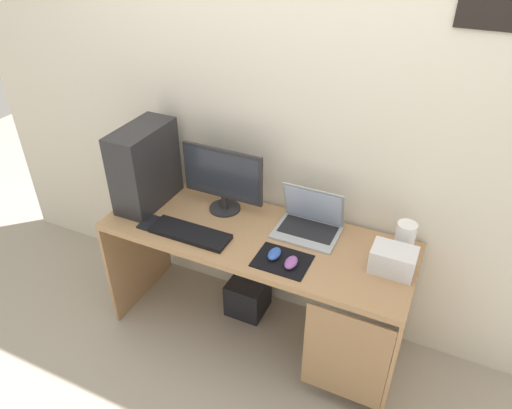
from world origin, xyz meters
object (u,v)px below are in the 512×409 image
(monitor, at_px, (223,179))
(projector, at_px, (393,260))
(subwoofer, at_px, (248,296))
(keyboard, at_px, (190,233))
(laptop, at_px, (309,222))
(mouse_right, at_px, (291,262))
(pc_tower, at_px, (145,166))
(speaker, at_px, (405,238))
(cell_phone, at_px, (149,222))
(mouse_left, at_px, (274,254))

(monitor, height_order, projector, monitor)
(subwoofer, bearing_deg, keyboard, -121.31)
(laptop, xyz_separation_m, mouse_right, (0.02, -0.30, -0.03))
(monitor, bearing_deg, pc_tower, -166.71)
(pc_tower, distance_m, laptop, 0.93)
(speaker, relative_size, cell_phone, 1.25)
(laptop, relative_size, speaker, 1.98)
(monitor, relative_size, subwoofer, 2.05)
(keyboard, height_order, mouse_right, mouse_right)
(pc_tower, bearing_deg, mouse_left, -10.73)
(keyboard, relative_size, mouse_right, 4.38)
(monitor, relative_size, mouse_left, 4.76)
(pc_tower, xyz_separation_m, laptop, (0.91, 0.12, -0.18))
(keyboard, height_order, subwoofer, keyboard)
(monitor, xyz_separation_m, projector, (0.93, -0.11, -0.14))
(monitor, height_order, subwoofer, monitor)
(projector, height_order, mouse_right, projector)
(keyboard, bearing_deg, laptop, 29.18)
(laptop, relative_size, cell_phone, 2.49)
(keyboard, distance_m, cell_phone, 0.25)
(keyboard, bearing_deg, mouse_left, 2.51)
(monitor, distance_m, laptop, 0.51)
(projector, distance_m, subwoofer, 1.05)
(laptop, bearing_deg, monitor, -177.68)
(laptop, distance_m, subwoofer, 0.75)
(laptop, height_order, speaker, laptop)
(monitor, height_order, mouse_right, monitor)
(monitor, xyz_separation_m, mouse_right, (0.50, -0.28, -0.17))
(mouse_left, distance_m, mouse_right, 0.10)
(mouse_left, distance_m, cell_phone, 0.71)
(keyboard, bearing_deg, speaker, 18.00)
(projector, bearing_deg, pc_tower, 179.49)
(speaker, bearing_deg, subwoofer, -177.69)
(speaker, xyz_separation_m, mouse_left, (-0.54, -0.31, -0.06))
(monitor, bearing_deg, projector, -6.81)
(laptop, xyz_separation_m, speaker, (0.47, 0.03, 0.03))
(monitor, bearing_deg, subwoofer, 6.63)
(cell_phone, bearing_deg, monitor, 43.03)
(laptop, height_order, cell_phone, laptop)
(pc_tower, distance_m, mouse_left, 0.87)
(laptop, distance_m, keyboard, 0.61)
(monitor, xyz_separation_m, cell_phone, (-0.30, -0.28, -0.19))
(cell_phone, xyz_separation_m, subwoofer, (0.43, 0.29, -0.61))
(laptop, bearing_deg, projector, -16.26)
(pc_tower, height_order, mouse_right, pc_tower)
(speaker, height_order, projector, speaker)
(mouse_left, distance_m, subwoofer, 0.74)
(pc_tower, height_order, cell_phone, pc_tower)
(mouse_right, bearing_deg, keyboard, 179.48)
(speaker, xyz_separation_m, mouse_right, (-0.45, -0.33, -0.06))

